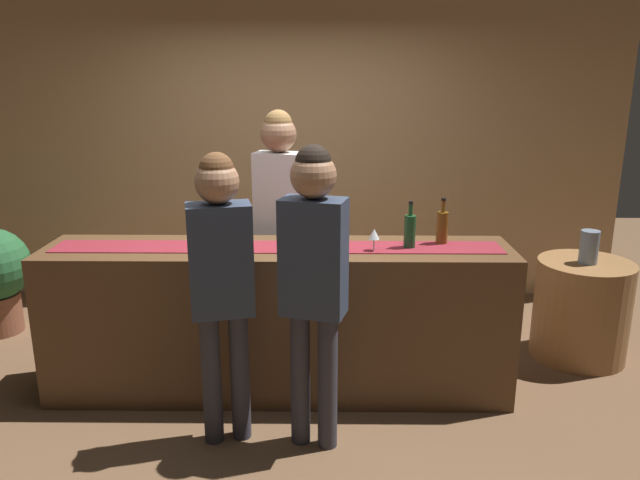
{
  "coord_description": "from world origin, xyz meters",
  "views": [
    {
      "loc": [
        0.31,
        -3.73,
        2.08
      ],
      "look_at": [
        0.27,
        0.0,
        1.04
      ],
      "focal_mm": 34.45,
      "sensor_mm": 36.0,
      "label": 1
    }
  ],
  "objects_px": {
    "wine_bottle_green": "(410,231)",
    "wine_glass_near_customer": "(374,235)",
    "customer_sipping": "(314,267)",
    "customer_browsing": "(221,270)",
    "wine_bottle_amber": "(442,227)",
    "wine_bottle_clear": "(230,226)",
    "bartender": "(280,205)",
    "round_side_table": "(581,310)",
    "vase_on_side_table": "(589,247)",
    "wine_glass_mid_counter": "(306,236)"
  },
  "relations": [
    {
      "from": "wine_bottle_amber",
      "to": "customer_sipping",
      "type": "relative_size",
      "value": 0.18
    },
    {
      "from": "wine_bottle_green",
      "to": "wine_glass_mid_counter",
      "type": "xyz_separation_m",
      "value": [
        -0.65,
        -0.11,
        -0.01
      ]
    },
    {
      "from": "wine_glass_mid_counter",
      "to": "round_side_table",
      "type": "xyz_separation_m",
      "value": [
        2.01,
        0.62,
        -0.73
      ]
    },
    {
      "from": "wine_bottle_clear",
      "to": "customer_sipping",
      "type": "relative_size",
      "value": 0.18
    },
    {
      "from": "bartender",
      "to": "round_side_table",
      "type": "xyz_separation_m",
      "value": [
        2.22,
        -0.07,
        -0.77
      ]
    },
    {
      "from": "wine_bottle_clear",
      "to": "wine_glass_near_customer",
      "type": "relative_size",
      "value": 2.1
    },
    {
      "from": "wine_glass_mid_counter",
      "to": "vase_on_side_table",
      "type": "xyz_separation_m",
      "value": [
        2.0,
        0.6,
        -0.24
      ]
    },
    {
      "from": "round_side_table",
      "to": "wine_glass_mid_counter",
      "type": "bearing_deg",
      "value": -162.78
    },
    {
      "from": "customer_sipping",
      "to": "round_side_table",
      "type": "bearing_deg",
      "value": 45.28
    },
    {
      "from": "customer_browsing",
      "to": "round_side_table",
      "type": "relative_size",
      "value": 2.26
    },
    {
      "from": "wine_bottle_clear",
      "to": "bartender",
      "type": "relative_size",
      "value": 0.17
    },
    {
      "from": "wine_glass_near_customer",
      "to": "wine_glass_mid_counter",
      "type": "xyz_separation_m",
      "value": [
        -0.42,
        -0.03,
        0.0
      ]
    },
    {
      "from": "round_side_table",
      "to": "vase_on_side_table",
      "type": "distance_m",
      "value": 0.49
    },
    {
      "from": "wine_glass_near_customer",
      "to": "round_side_table",
      "type": "xyz_separation_m",
      "value": [
        1.59,
        0.59,
        -0.73
      ]
    },
    {
      "from": "wine_glass_near_customer",
      "to": "customer_sipping",
      "type": "distance_m",
      "value": 0.66
    },
    {
      "from": "wine_bottle_clear",
      "to": "customer_sipping",
      "type": "xyz_separation_m",
      "value": [
        0.56,
        -0.73,
        -0.04
      ]
    },
    {
      "from": "wine_bottle_green",
      "to": "customer_sipping",
      "type": "distance_m",
      "value": 0.87
    },
    {
      "from": "round_side_table",
      "to": "vase_on_side_table",
      "type": "xyz_separation_m",
      "value": [
        -0.01,
        -0.02,
        0.49
      ]
    },
    {
      "from": "wine_bottle_clear",
      "to": "wine_bottle_amber",
      "type": "relative_size",
      "value": 1.0
    },
    {
      "from": "wine_glass_near_customer",
      "to": "bartender",
      "type": "distance_m",
      "value": 0.91
    },
    {
      "from": "wine_bottle_amber",
      "to": "vase_on_side_table",
      "type": "relative_size",
      "value": 1.26
    },
    {
      "from": "wine_glass_near_customer",
      "to": "bartender",
      "type": "height_order",
      "value": "bartender"
    },
    {
      "from": "wine_bottle_clear",
      "to": "vase_on_side_table",
      "type": "distance_m",
      "value": 2.54
    },
    {
      "from": "wine_bottle_clear",
      "to": "bartender",
      "type": "height_order",
      "value": "bartender"
    },
    {
      "from": "wine_glass_mid_counter",
      "to": "vase_on_side_table",
      "type": "relative_size",
      "value": 0.6
    },
    {
      "from": "wine_bottle_clear",
      "to": "wine_glass_near_customer",
      "type": "distance_m",
      "value": 0.94
    },
    {
      "from": "wine_bottle_clear",
      "to": "wine_bottle_amber",
      "type": "height_order",
      "value": "same"
    },
    {
      "from": "wine_glass_near_customer",
      "to": "vase_on_side_table",
      "type": "height_order",
      "value": "wine_glass_near_customer"
    },
    {
      "from": "wine_bottle_green",
      "to": "round_side_table",
      "type": "bearing_deg",
      "value": 20.63
    },
    {
      "from": "vase_on_side_table",
      "to": "wine_bottle_green",
      "type": "bearing_deg",
      "value": -160.14
    },
    {
      "from": "wine_bottle_clear",
      "to": "vase_on_side_table",
      "type": "bearing_deg",
      "value": 8.9
    },
    {
      "from": "bartender",
      "to": "customer_browsing",
      "type": "xyz_separation_m",
      "value": [
        -0.23,
        -1.17,
        -0.11
      ]
    },
    {
      "from": "customer_sipping",
      "to": "customer_browsing",
      "type": "bearing_deg",
      "value": -170.02
    },
    {
      "from": "wine_glass_near_customer",
      "to": "customer_sipping",
      "type": "height_order",
      "value": "customer_sipping"
    },
    {
      "from": "customer_browsing",
      "to": "round_side_table",
      "type": "bearing_deg",
      "value": 10.58
    },
    {
      "from": "wine_glass_near_customer",
      "to": "wine_bottle_amber",
      "type": "bearing_deg",
      "value": 21.11
    },
    {
      "from": "wine_bottle_green",
      "to": "vase_on_side_table",
      "type": "distance_m",
      "value": 1.46
    },
    {
      "from": "wine_bottle_clear",
      "to": "wine_bottle_amber",
      "type": "bearing_deg",
      "value": -0.01
    },
    {
      "from": "wine_glass_near_customer",
      "to": "bartender",
      "type": "relative_size",
      "value": 0.08
    },
    {
      "from": "round_side_table",
      "to": "vase_on_side_table",
      "type": "relative_size",
      "value": 3.08
    },
    {
      "from": "customer_browsing",
      "to": "bartender",
      "type": "bearing_deg",
      "value": 65.18
    },
    {
      "from": "wine_bottle_amber",
      "to": "bartender",
      "type": "bearing_deg",
      "value": 155.96
    },
    {
      "from": "wine_bottle_amber",
      "to": "customer_sipping",
      "type": "xyz_separation_m",
      "value": [
        -0.81,
        -0.73,
        -0.04
      ]
    },
    {
      "from": "wine_glass_mid_counter",
      "to": "customer_browsing",
      "type": "bearing_deg",
      "value": -132.96
    },
    {
      "from": "bartender",
      "to": "wine_glass_near_customer",
      "type": "bearing_deg",
      "value": 147.8
    },
    {
      "from": "wine_bottle_clear",
      "to": "wine_glass_near_customer",
      "type": "bearing_deg",
      "value": -10.71
    },
    {
      "from": "wine_bottle_green",
      "to": "wine_glass_near_customer",
      "type": "distance_m",
      "value": 0.24
    },
    {
      "from": "wine_glass_near_customer",
      "to": "customer_browsing",
      "type": "height_order",
      "value": "customer_browsing"
    },
    {
      "from": "wine_bottle_amber",
      "to": "round_side_table",
      "type": "bearing_deg",
      "value": 20.04
    },
    {
      "from": "customer_sipping",
      "to": "customer_browsing",
      "type": "height_order",
      "value": "customer_sipping"
    }
  ]
}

